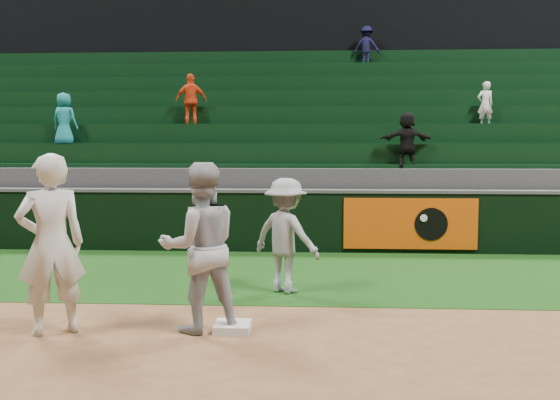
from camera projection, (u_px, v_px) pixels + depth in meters
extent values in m
plane|color=brown|center=(219.00, 325.00, 7.44)|extent=(70.00, 70.00, 0.00)
cube|color=#0F330C|center=(247.00, 273.00, 10.42)|extent=(36.00, 4.20, 0.01)
cube|color=black|center=(287.00, 45.00, 24.25)|extent=(40.00, 12.00, 12.00)
cube|color=silver|center=(233.00, 327.00, 7.23)|extent=(0.41, 0.41, 0.09)
imported|color=silver|center=(51.00, 244.00, 7.04)|extent=(0.90, 0.81, 2.06)
imported|color=#9EA1A8|center=(200.00, 247.00, 7.17)|extent=(1.16, 1.04, 1.96)
imported|color=gray|center=(286.00, 235.00, 9.02)|extent=(1.24, 1.09, 1.66)
cube|color=black|center=(259.00, 221.00, 12.56)|extent=(36.00, 0.35, 1.20)
cube|color=#D84C0A|center=(410.00, 224.00, 12.19)|extent=(2.60, 0.05, 1.00)
cylinder|color=black|center=(431.00, 224.00, 12.14)|extent=(0.64, 0.02, 0.64)
cylinder|color=white|center=(424.00, 218.00, 12.12)|extent=(0.14, 0.02, 0.14)
cube|color=#424244|center=(259.00, 191.00, 12.50)|extent=(36.00, 0.40, 0.06)
cube|color=#353537|center=(262.00, 207.00, 13.26)|extent=(36.00, 0.85, 1.65)
cube|color=black|center=(263.00, 156.00, 13.41)|extent=(36.00, 0.14, 0.50)
cube|color=black|center=(262.00, 166.00, 13.26)|extent=(36.00, 0.45, 0.08)
cube|color=#353537|center=(265.00, 193.00, 14.08)|extent=(36.00, 0.85, 2.10)
cube|color=black|center=(266.00, 135.00, 14.22)|extent=(36.00, 0.14, 0.50)
cube|color=black|center=(265.00, 145.00, 14.07)|extent=(36.00, 0.45, 0.08)
cube|color=#353537|center=(268.00, 181.00, 14.91)|extent=(36.00, 0.85, 2.55)
cube|color=black|center=(269.00, 117.00, 15.02)|extent=(36.00, 0.14, 0.50)
cube|color=black|center=(268.00, 126.00, 14.87)|extent=(36.00, 0.45, 0.08)
cube|color=#353537|center=(270.00, 170.00, 15.73)|extent=(36.00, 0.85, 3.00)
cube|color=black|center=(271.00, 101.00, 15.82)|extent=(36.00, 0.14, 0.50)
cube|color=black|center=(271.00, 109.00, 15.67)|extent=(36.00, 0.45, 0.08)
cube|color=#353537|center=(273.00, 160.00, 16.55)|extent=(36.00, 0.85, 3.45)
cube|color=black|center=(273.00, 86.00, 16.63)|extent=(36.00, 0.14, 0.50)
cube|color=black|center=(273.00, 93.00, 16.48)|extent=(36.00, 0.45, 0.08)
cube|color=#353537|center=(275.00, 151.00, 17.38)|extent=(36.00, 0.85, 3.90)
cube|color=black|center=(275.00, 72.00, 17.43)|extent=(36.00, 0.14, 0.50)
cube|color=black|center=(275.00, 79.00, 17.28)|extent=(36.00, 0.45, 0.08)
cube|color=#353537|center=(277.00, 143.00, 18.20)|extent=(36.00, 0.85, 4.35)
cube|color=black|center=(277.00, 60.00, 18.24)|extent=(36.00, 0.14, 0.50)
cube|color=black|center=(277.00, 67.00, 18.09)|extent=(36.00, 0.45, 0.08)
imported|color=#177982|center=(64.00, 120.00, 14.15)|extent=(0.65, 0.48, 1.21)
imported|color=red|center=(191.00, 100.00, 14.79)|extent=(0.80, 0.48, 1.27)
imported|color=black|center=(407.00, 140.00, 12.91)|extent=(1.12, 0.48, 1.17)
imported|color=silver|center=(485.00, 104.00, 14.41)|extent=(0.42, 0.31, 1.04)
imported|color=black|center=(366.00, 46.00, 17.76)|extent=(0.83, 0.61, 1.15)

